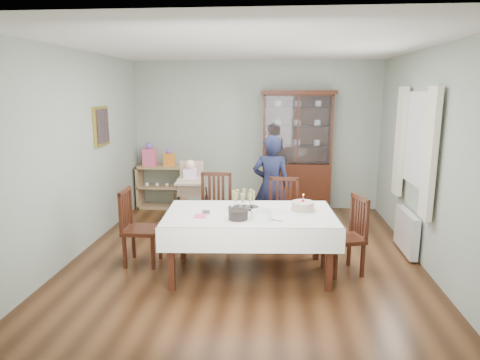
# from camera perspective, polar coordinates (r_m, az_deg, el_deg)

# --- Properties ---
(floor) EXTENTS (5.00, 5.00, 0.00)m
(floor) POSITION_cam_1_polar(r_m,az_deg,el_deg) (5.82, 0.77, -10.05)
(floor) COLOR #593319
(floor) RESTS_ON ground
(room_shell) EXTENTS (5.00, 5.00, 5.00)m
(room_shell) POSITION_cam_1_polar(r_m,az_deg,el_deg) (5.95, 1.19, 7.34)
(room_shell) COLOR #9EAA99
(room_shell) RESTS_ON floor
(dining_table) EXTENTS (2.08, 1.29, 0.76)m
(dining_table) POSITION_cam_1_polar(r_m,az_deg,el_deg) (5.17, 1.31, -8.37)
(dining_table) COLOR #401910
(dining_table) RESTS_ON floor
(china_cabinet) EXTENTS (1.30, 0.48, 2.18)m
(china_cabinet) POSITION_cam_1_polar(r_m,az_deg,el_deg) (7.73, 7.58, 3.96)
(china_cabinet) COLOR #401910
(china_cabinet) RESTS_ON floor
(sideboard) EXTENTS (0.90, 0.38, 0.80)m
(sideboard) POSITION_cam_1_polar(r_m,az_deg,el_deg) (8.16, -10.40, -0.88)
(sideboard) COLOR tan
(sideboard) RESTS_ON floor
(picture_frame) EXTENTS (0.04, 0.48, 0.58)m
(picture_frame) POSITION_cam_1_polar(r_m,az_deg,el_deg) (6.73, -18.00, 6.84)
(picture_frame) COLOR gold
(picture_frame) RESTS_ON room_shell
(window) EXTENTS (0.04, 1.02, 1.22)m
(window) POSITION_cam_1_polar(r_m,az_deg,el_deg) (6.01, 22.74, 4.99)
(window) COLOR white
(window) RESTS_ON room_shell
(curtain_left) EXTENTS (0.07, 0.30, 1.55)m
(curtain_left) POSITION_cam_1_polar(r_m,az_deg,el_deg) (5.42, 24.01, 3.16)
(curtain_left) COLOR silver
(curtain_left) RESTS_ON room_shell
(curtain_right) EXTENTS (0.07, 0.30, 1.55)m
(curtain_right) POSITION_cam_1_polar(r_m,az_deg,el_deg) (6.59, 20.56, 4.82)
(curtain_right) COLOR silver
(curtain_right) RESTS_ON room_shell
(radiator) EXTENTS (0.10, 0.80, 0.55)m
(radiator) POSITION_cam_1_polar(r_m,az_deg,el_deg) (6.25, 21.30, -6.42)
(radiator) COLOR white
(radiator) RESTS_ON floor
(chair_far_left) EXTENTS (0.48, 0.48, 1.02)m
(chair_far_left) POSITION_cam_1_polar(r_m,az_deg,el_deg) (6.13, -3.30, -5.92)
(chair_far_left) COLOR #401910
(chair_far_left) RESTS_ON floor
(chair_far_right) EXTENTS (0.45, 0.45, 0.96)m
(chair_far_right) POSITION_cam_1_polar(r_m,az_deg,el_deg) (6.09, 5.76, -6.24)
(chair_far_right) COLOR #401910
(chair_far_right) RESTS_ON floor
(chair_end_left) EXTENTS (0.44, 0.44, 0.97)m
(chair_end_left) POSITION_cam_1_polar(r_m,az_deg,el_deg) (5.63, -13.03, -8.01)
(chair_end_left) COLOR #401910
(chair_end_left) RESTS_ON floor
(chair_end_right) EXTENTS (0.53, 0.53, 0.94)m
(chair_end_right) POSITION_cam_1_polar(r_m,az_deg,el_deg) (5.38, 13.73, -9.09)
(chair_end_right) COLOR #401910
(chair_end_right) RESTS_ON floor
(woman) EXTENTS (0.58, 0.40, 1.54)m
(woman) POSITION_cam_1_polar(r_m,az_deg,el_deg) (6.44, 4.19, -0.77)
(woman) COLOR black
(woman) RESTS_ON floor
(high_chair) EXTENTS (0.51, 0.51, 1.13)m
(high_chair) POSITION_cam_1_polar(r_m,az_deg,el_deg) (6.73, -6.52, -3.13)
(high_chair) COLOR black
(high_chair) RESTS_ON floor
(champagne_tray) EXTENTS (0.38, 0.38, 0.23)m
(champagne_tray) POSITION_cam_1_polar(r_m,az_deg,el_deg) (5.18, 0.46, -3.15)
(champagne_tray) COLOR silver
(champagne_tray) RESTS_ON dining_table
(birthday_cake) EXTENTS (0.31, 0.31, 0.21)m
(birthday_cake) POSITION_cam_1_polar(r_m,az_deg,el_deg) (5.16, 8.38, -3.52)
(birthday_cake) COLOR white
(birthday_cake) RESTS_ON dining_table
(plate_stack_dark) EXTENTS (0.29, 0.29, 0.11)m
(plate_stack_dark) POSITION_cam_1_polar(r_m,az_deg,el_deg) (4.79, -0.24, -4.63)
(plate_stack_dark) COLOR black
(plate_stack_dark) RESTS_ON dining_table
(plate_stack_white) EXTENTS (0.27, 0.27, 0.10)m
(plate_stack_white) POSITION_cam_1_polar(r_m,az_deg,el_deg) (4.81, 2.87, -4.63)
(plate_stack_white) COLOR white
(plate_stack_white) RESTS_ON dining_table
(napkin_stack) EXTENTS (0.14, 0.14, 0.02)m
(napkin_stack) POSITION_cam_1_polar(r_m,az_deg,el_deg) (4.91, -5.33, -4.81)
(napkin_stack) COLOR #EA5681
(napkin_stack) RESTS_ON dining_table
(cutlery) EXTENTS (0.14, 0.18, 0.01)m
(cutlery) POSITION_cam_1_polar(r_m,az_deg,el_deg) (5.07, -4.95, -4.29)
(cutlery) COLOR silver
(cutlery) RESTS_ON dining_table
(cake_knife) EXTENTS (0.24, 0.12, 0.01)m
(cake_knife) POSITION_cam_1_polar(r_m,az_deg,el_deg) (4.78, 4.32, -5.31)
(cake_knife) COLOR silver
(cake_knife) RESTS_ON dining_table
(gift_bag_pink) EXTENTS (0.24, 0.15, 0.44)m
(gift_bag_pink) POSITION_cam_1_polar(r_m,az_deg,el_deg) (8.08, -11.98, 3.22)
(gift_bag_pink) COLOR #EA5681
(gift_bag_pink) RESTS_ON sideboard
(gift_bag_orange) EXTENTS (0.20, 0.16, 0.33)m
(gift_bag_orange) POSITION_cam_1_polar(r_m,az_deg,el_deg) (7.99, -9.45, 2.90)
(gift_bag_orange) COLOR orange
(gift_bag_orange) RESTS_ON sideboard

